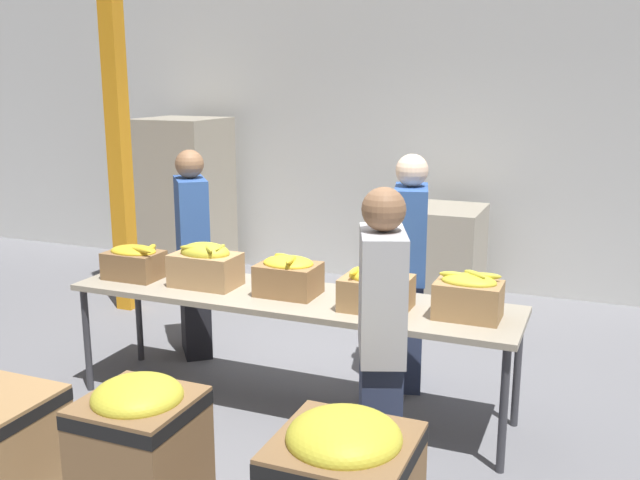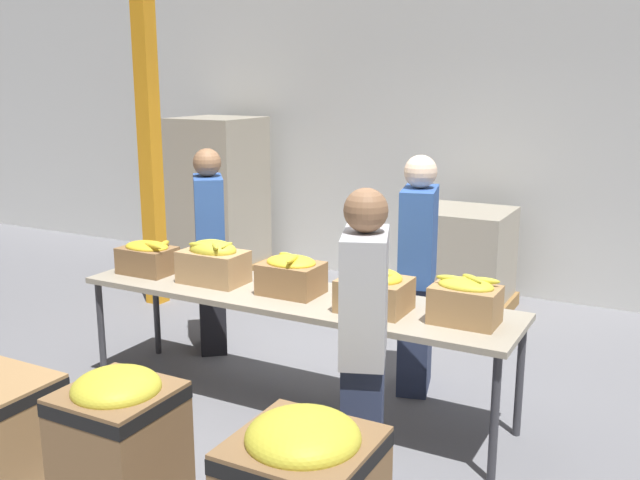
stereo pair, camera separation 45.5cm
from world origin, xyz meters
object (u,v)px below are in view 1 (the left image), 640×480
(support_pillar, at_px, (116,104))
(pallet_stack_0, at_px, (438,258))
(volunteer_0, at_px, (193,255))
(volunteer_2, at_px, (409,274))
(banana_box_4, at_px, (468,296))
(banana_box_1, at_px, (205,264))
(volunteer_1, at_px, (381,347))
(sorting_table, at_px, (290,302))
(banana_box_3, at_px, (376,288))
(pallet_stack_1, at_px, (184,199))
(banana_box_0, at_px, (134,261))
(banana_box_2, at_px, (288,275))
(donation_bin_1, at_px, (141,455))

(support_pillar, distance_m, pallet_stack_0, 3.43)
(volunteer_0, xyz_separation_m, volunteer_2, (1.78, 0.06, 0.02))
(volunteer_2, height_order, support_pillar, support_pillar)
(banana_box_4, relative_size, pallet_stack_0, 0.39)
(banana_box_1, relative_size, volunteer_1, 0.27)
(sorting_table, xyz_separation_m, volunteer_1, (0.88, -0.76, 0.09))
(volunteer_0, distance_m, pallet_stack_0, 2.54)
(support_pillar, bearing_deg, sorting_table, -29.88)
(banana_box_1, height_order, banana_box_3, banana_box_1)
(volunteer_0, bearing_deg, pallet_stack_0, 102.89)
(volunteer_0, xyz_separation_m, pallet_stack_1, (-1.40, 2.05, 0.05))
(banana_box_0, relative_size, support_pillar, 0.11)
(volunteer_2, relative_size, pallet_stack_0, 1.71)
(banana_box_2, distance_m, banana_box_4, 1.21)
(banana_box_1, height_order, volunteer_0, volunteer_0)
(sorting_table, height_order, pallet_stack_1, pallet_stack_1)
(banana_box_2, xyz_separation_m, volunteer_0, (-1.13, 0.60, -0.11))
(banana_box_0, bearing_deg, volunteer_1, -18.76)
(banana_box_2, bearing_deg, pallet_stack_1, 133.61)
(banana_box_2, distance_m, volunteer_0, 1.28)
(banana_box_3, relative_size, donation_bin_1, 0.50)
(banana_box_2, bearing_deg, volunteer_2, 45.21)
(volunteer_0, relative_size, pallet_stack_0, 1.68)
(banana_box_4, bearing_deg, volunteer_0, 165.10)
(sorting_table, relative_size, pallet_stack_0, 3.06)
(pallet_stack_0, distance_m, pallet_stack_1, 2.99)
(banana_box_0, height_order, banana_box_4, banana_box_4)
(support_pillar, height_order, pallet_stack_0, support_pillar)
(banana_box_3, relative_size, pallet_stack_1, 0.24)
(sorting_table, height_order, volunteer_2, volunteer_2)
(banana_box_1, height_order, volunteer_2, volunteer_2)
(volunteer_0, distance_m, volunteer_2, 1.78)
(banana_box_0, height_order, banana_box_3, banana_box_3)
(volunteer_1, xyz_separation_m, pallet_stack_1, (-3.42, 3.42, 0.04))
(banana_box_0, height_order, volunteer_0, volunteer_0)
(banana_box_2, height_order, pallet_stack_0, banana_box_2)
(sorting_table, distance_m, pallet_stack_1, 3.68)
(volunteer_2, bearing_deg, banana_box_0, -83.14)
(banana_box_3, height_order, volunteer_1, volunteer_1)
(banana_box_1, bearing_deg, banana_box_4, 0.36)
(banana_box_0, distance_m, pallet_stack_1, 3.01)
(pallet_stack_0, bearing_deg, banana_box_2, -99.64)
(banana_box_1, xyz_separation_m, volunteer_1, (1.52, -0.74, -0.12))
(banana_box_2, distance_m, pallet_stack_0, 2.65)
(banana_box_4, xyz_separation_m, pallet_stack_1, (-3.74, 2.67, -0.07))
(banana_box_3, relative_size, support_pillar, 0.11)
(banana_box_2, distance_m, support_pillar, 2.95)
(volunteer_2, distance_m, pallet_stack_1, 3.75)
(banana_box_0, relative_size, volunteer_0, 0.25)
(donation_bin_1, bearing_deg, banana_box_3, 65.46)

